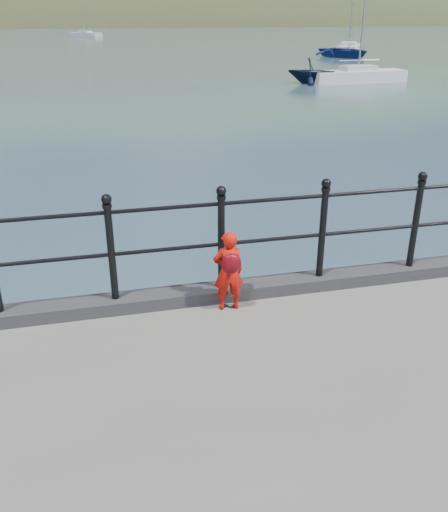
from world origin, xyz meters
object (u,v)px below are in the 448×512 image
object	(u,v)px
railing	(167,236)
sailboat_far	(349,48)
child	(229,271)
sailboat_deep	(85,35)
launch_blue	(344,51)
launch_navy	(311,71)
sailboat_near	(358,77)

from	to	relation	value
railing	sailboat_far	world-z (taller)	sailboat_far
child	sailboat_deep	distance (m)	98.24
railing	sailboat_deep	xyz separation A→B (m)	(-0.40, 97.97, -1.48)
child	sailboat_deep	world-z (taller)	sailboat_deep
child	launch_blue	size ratio (longest dim) A/B	0.16
railing	child	distance (m)	0.76
child	launch_blue	xyz separation A→B (m)	(22.81, 45.78, -0.89)
launch_navy	sailboat_deep	world-z (taller)	sailboat_deep
railing	sailboat_near	bearing A→B (deg)	59.79
sailboat_far	child	bearing A→B (deg)	-175.72
child	sailboat_near	size ratio (longest dim) A/B	0.11
sailboat_deep	sailboat_far	bearing A→B (deg)	-12.72
child	launch_blue	world-z (taller)	child
child	sailboat_near	xyz separation A→B (m)	(15.02, 27.12, -1.13)
sailboat_far	sailboat_deep	xyz separation A→B (m)	(-27.81, 44.99, -0.00)
sailboat_near	sailboat_far	distance (m)	28.65
launch_navy	sailboat_far	xyz separation A→B (m)	(14.86, 26.09, -0.40)
sailboat_near	sailboat_far	xyz separation A→B (m)	(11.77, 26.11, 0.00)
railing	launch_navy	xyz separation A→B (m)	(12.55, 26.89, -1.08)
sailboat_deep	railing	bearing A→B (deg)	-44.20
sailboat_deep	launch_blue	bearing A→B (deg)	-20.00
launch_blue	sailboat_deep	xyz separation A→B (m)	(-23.83, 52.44, -0.23)
child	launch_blue	bearing A→B (deg)	-114.27
sailboat_near	child	bearing A→B (deg)	-121.72
launch_blue	launch_navy	distance (m)	21.58
child	sailboat_far	distance (m)	59.61
child	launch_navy	distance (m)	29.66
sailboat_far	sailboat_deep	world-z (taller)	sailboat_far
railing	child	world-z (taller)	railing
launch_navy	sailboat_far	world-z (taller)	sailboat_far
sailboat_far	railing	bearing A→B (deg)	-176.36
sailboat_near	sailboat_far	bearing A→B (deg)	62.99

